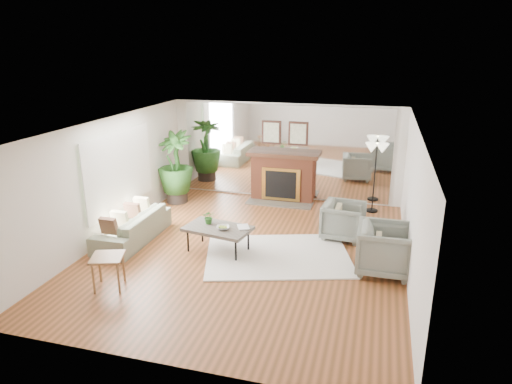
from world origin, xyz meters
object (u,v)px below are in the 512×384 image
(armchair_back, at_px, (344,221))
(potted_ficus, at_px, (175,165))
(side_table, at_px, (108,261))
(armchair_front, at_px, (385,249))
(fireplace, at_px, (283,176))
(sofa, at_px, (133,227))
(floor_lamp, at_px, (376,154))
(coffee_table, at_px, (218,229))

(armchair_back, bearing_deg, potted_ficus, 80.29)
(potted_ficus, bearing_deg, side_table, -79.96)
(armchair_back, height_order, potted_ficus, potted_ficus)
(armchair_back, bearing_deg, armchair_front, -142.32)
(fireplace, bearing_deg, sofa, -126.10)
(armchair_front, xyz_separation_m, floor_lamp, (-0.29, 3.16, 1.01))
(fireplace, distance_m, armchair_front, 4.30)
(floor_lamp, bearing_deg, potted_ficus, -172.96)
(armchair_front, bearing_deg, armchair_back, 31.76)
(armchair_back, bearing_deg, fireplace, 46.08)
(sofa, xyz_separation_m, floor_lamp, (4.76, 3.10, 1.15))
(armchair_front, bearing_deg, fireplace, 37.07)
(sofa, xyz_separation_m, side_table, (0.62, -1.86, 0.19))
(sofa, bearing_deg, floor_lamp, 123.03)
(fireplace, height_order, coffee_table, fireplace)
(side_table, bearing_deg, floor_lamp, 50.11)
(coffee_table, xyz_separation_m, armchair_back, (2.32, 1.32, -0.08))
(fireplace, bearing_deg, armchair_back, -49.69)
(sofa, xyz_separation_m, armchair_front, (5.05, -0.06, 0.14))
(sofa, height_order, armchair_front, armchair_front)
(coffee_table, height_order, sofa, sofa)
(armchair_back, height_order, side_table, armchair_back)
(fireplace, height_order, side_table, fireplace)
(coffee_table, height_order, potted_ficus, potted_ficus)
(side_table, relative_size, floor_lamp, 0.38)
(fireplace, relative_size, sofa, 1.01)
(sofa, xyz_separation_m, armchair_back, (4.21, 1.28, 0.09))
(armchair_front, relative_size, floor_lamp, 0.57)
(side_table, distance_m, floor_lamp, 6.53)
(fireplace, xyz_separation_m, potted_ficus, (-2.60, -0.87, 0.33))
(coffee_table, relative_size, floor_lamp, 0.81)
(potted_ficus, bearing_deg, armchair_front, -26.15)
(armchair_front, distance_m, floor_lamp, 3.33)
(coffee_table, bearing_deg, floor_lamp, 47.60)
(potted_ficus, bearing_deg, sofa, -86.55)
(coffee_table, bearing_deg, fireplace, 80.75)
(armchair_front, bearing_deg, potted_ficus, 63.70)
(sofa, bearing_deg, armchair_front, 89.26)
(coffee_table, bearing_deg, potted_ficus, 129.01)
(potted_ficus, xyz_separation_m, floor_lamp, (4.91, 0.61, 0.46))
(sofa, distance_m, side_table, 1.96)
(sofa, height_order, side_table, sofa)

